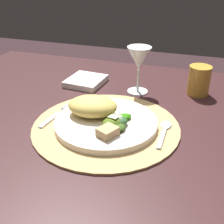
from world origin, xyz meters
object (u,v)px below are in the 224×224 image
object	(u,v)px
dinner_plate	(106,123)
spoon	(165,129)
wine_glass	(139,60)
amber_tumbler	(199,80)
dining_table	(94,158)
fork	(55,116)
napkin	(86,81)

from	to	relation	value
dinner_plate	spoon	world-z (taller)	dinner_plate
wine_glass	spoon	bearing A→B (deg)	-60.44
wine_glass	amber_tumbler	distance (m)	0.20
dinner_plate	wine_glass	bearing A→B (deg)	84.17
dining_table	spoon	bearing A→B (deg)	-14.03
dining_table	fork	size ratio (longest dim) A/B	7.45
dining_table	spoon	xyz separation A→B (m)	(0.22, -0.05, 0.18)
spoon	napkin	bearing A→B (deg)	143.49
spoon	wine_glass	size ratio (longest dim) A/B	0.89
spoon	napkin	size ratio (longest dim) A/B	1.05
fork	spoon	xyz separation A→B (m)	(0.29, 0.02, 0.00)
fork	spoon	size ratio (longest dim) A/B	1.17
fork	napkin	bearing A→B (deg)	93.26
dining_table	spoon	size ratio (longest dim) A/B	8.68
spoon	dining_table	bearing A→B (deg)	165.97
napkin	wine_glass	bearing A→B (deg)	-3.69
fork	napkin	size ratio (longest dim) A/B	1.22
dining_table	napkin	size ratio (longest dim) A/B	9.08
dinner_plate	dining_table	bearing A→B (deg)	131.66
fork	amber_tumbler	bearing A→B (deg)	38.35
fork	wine_glass	xyz separation A→B (m)	(0.17, 0.24, 0.10)
fork	amber_tumbler	world-z (taller)	amber_tumbler
dinner_plate	wine_glass	world-z (taller)	wine_glass
spoon	amber_tumbler	distance (m)	0.27
fork	wine_glass	size ratio (longest dim) A/B	1.03
dining_table	fork	xyz separation A→B (m)	(-0.08, -0.08, 0.18)
amber_tumbler	napkin	bearing A→B (deg)	-175.08
napkin	amber_tumbler	distance (m)	0.37
fork	spoon	bearing A→B (deg)	4.28
wine_glass	dining_table	bearing A→B (deg)	-120.66
dining_table	amber_tumbler	bearing A→B (deg)	36.19
spoon	amber_tumbler	size ratio (longest dim) A/B	1.42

